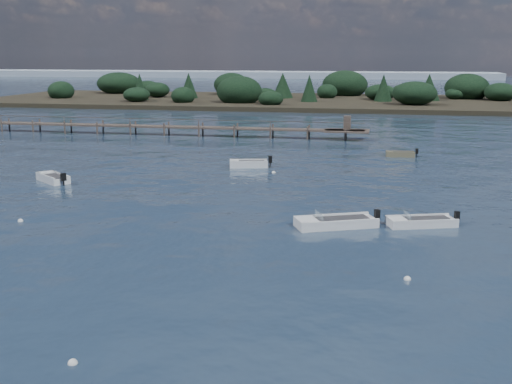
% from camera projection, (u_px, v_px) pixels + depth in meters
% --- Properties ---
extents(ground, '(400.00, 400.00, 0.00)m').
position_uv_depth(ground, '(322.00, 127.00, 85.05)').
color(ground, '#162435').
rests_on(ground, ground).
extents(tender_far_grey_b, '(3.02, 1.25, 1.02)m').
position_uv_depth(tender_far_grey_b, '(400.00, 155.00, 60.81)').
color(tender_far_grey_b, '#6F674A').
rests_on(tender_far_grey_b, ground).
extents(dinghy_mid_white_a, '(4.89, 3.41, 1.15)m').
position_uv_depth(dinghy_mid_white_a, '(336.00, 224.00, 36.35)').
color(dinghy_mid_white_a, silver).
rests_on(dinghy_mid_white_a, ground).
extents(tender_far_grey, '(3.42, 3.06, 1.19)m').
position_uv_depth(tender_far_grey, '(53.00, 180.00, 48.99)').
color(tender_far_grey, silver).
rests_on(tender_far_grey, ground).
extents(tender_far_white, '(3.73, 2.02, 1.25)m').
position_uv_depth(tender_far_white, '(249.00, 165.00, 55.26)').
color(tender_far_white, silver).
rests_on(tender_far_white, ground).
extents(dinghy_mid_white_b, '(4.22, 2.63, 1.04)m').
position_uv_depth(dinghy_mid_white_b, '(421.00, 223.00, 36.55)').
color(dinghy_mid_white_b, silver).
rests_on(dinghy_mid_white_b, ground).
extents(buoy_a, '(0.32, 0.32, 0.32)m').
position_uv_depth(buoy_a, '(73.00, 364.00, 20.34)').
color(buoy_a, silver).
rests_on(buoy_a, ground).
extents(buoy_b, '(0.32, 0.32, 0.32)m').
position_uv_depth(buoy_b, '(407.00, 280.00, 27.88)').
color(buoy_b, silver).
rests_on(buoy_b, ground).
extents(buoy_c, '(0.32, 0.32, 0.32)m').
position_uv_depth(buoy_c, '(21.00, 221.00, 37.51)').
color(buoy_c, silver).
rests_on(buoy_c, ground).
extents(buoy_e, '(0.32, 0.32, 0.32)m').
position_uv_depth(buoy_e, '(274.00, 173.00, 52.70)').
color(buoy_e, silver).
rests_on(buoy_e, ground).
extents(jetty, '(64.50, 3.20, 3.40)m').
position_uv_depth(jetty, '(133.00, 126.00, 77.52)').
color(jetty, '#493D36').
rests_on(jetty, ground).
extents(far_headland, '(190.00, 40.00, 5.80)m').
position_uv_depth(far_headland, '(479.00, 95.00, 118.16)').
color(far_headland, black).
rests_on(far_headland, ground).
extents(distant_haze, '(280.00, 20.00, 2.40)m').
position_uv_depth(distant_haze, '(145.00, 77.00, 265.22)').
color(distant_haze, '#8897A8').
rests_on(distant_haze, ground).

